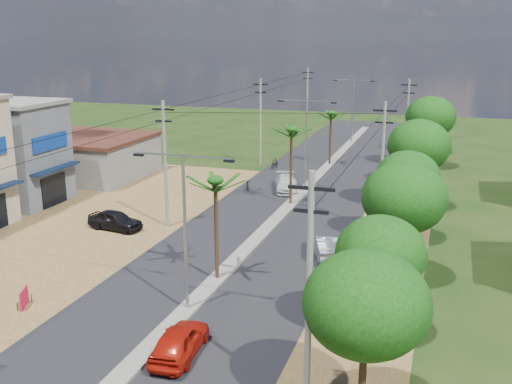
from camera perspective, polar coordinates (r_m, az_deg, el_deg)
ground at (r=30.63m, az=-6.53°, el=-11.19°), size 160.00×160.00×0.00m
road at (r=43.72m, az=1.62°, el=-2.99°), size 12.00×110.00×0.04m
median at (r=46.45m, az=2.67°, el=-1.83°), size 1.00×90.00×0.18m
dirt_lot_west at (r=44.47m, az=-20.03°, el=-3.60°), size 18.00×46.00×0.04m
dirt_shoulder_east at (r=42.24m, az=12.77°, el=-4.02°), size 5.00×90.00×0.03m
shophouse_grey at (r=52.32m, az=-22.49°, el=3.53°), size 9.00×6.40×8.30m
low_shed at (r=59.97m, az=-15.44°, el=3.30°), size 10.40×10.40×3.95m
tree_east_a at (r=21.04m, az=10.46°, el=-10.45°), size 4.40×4.40×6.37m
tree_east_b at (r=26.72m, az=11.78°, el=-5.81°), size 4.00×4.00×5.83m
tree_east_c at (r=33.12m, az=13.93°, el=-0.54°), size 4.60×4.60×6.83m
tree_east_d at (r=40.04m, az=14.26°, el=1.30°), size 4.20×4.20×6.13m
tree_east_e at (r=47.71m, az=15.27°, el=4.28°), size 4.80×4.80×7.14m
tree_east_f at (r=55.81m, az=15.24°, el=4.50°), size 3.80×3.80×5.52m
tree_east_g at (r=63.49m, az=16.29°, el=6.85°), size 5.00×5.00×7.38m
tree_east_h at (r=71.51m, az=16.27°, el=7.20°), size 4.40×4.40×6.52m
palm_median_near at (r=32.20m, az=-3.88°, el=0.67°), size 2.00×2.00×6.15m
palm_median_mid at (r=47.04m, az=3.41°, el=5.63°), size 2.00×2.00×6.55m
palm_median_far at (r=62.59m, az=7.16°, el=7.24°), size 2.00×2.00×5.85m
streetlight_near at (r=28.87m, az=-6.81°, el=-2.62°), size 5.10×0.18×8.00m
streetlight_mid at (r=52.01m, az=4.80°, el=5.25°), size 5.10×0.18×8.00m
streetlight_far at (r=76.34m, az=9.20°, el=8.16°), size 5.10×0.18×8.00m
utility_pole_w_b at (r=42.30m, az=-8.65°, el=2.88°), size 1.60×0.24×9.00m
utility_pole_w_c at (r=62.44m, az=0.43°, el=6.87°), size 1.60×0.24×9.00m
utility_pole_w_d at (r=82.56m, az=4.90°, el=8.76°), size 1.60×0.24×9.00m
utility_pole_e_a at (r=21.23m, az=5.07°, el=-9.21°), size 1.60×0.24×9.00m
utility_pole_e_b at (r=42.05m, az=11.92°, el=2.65°), size 1.60×0.24×9.00m
utility_pole_e_c at (r=63.67m, az=14.18°, el=6.58°), size 1.60×0.24×9.00m
car_red_near at (r=26.47m, az=-7.29°, el=-13.96°), size 1.96×4.18×1.39m
car_silver_mid at (r=37.42m, az=6.65°, el=-5.12°), size 2.96×4.43×1.38m
car_white_far at (r=52.49m, az=2.92°, el=0.77°), size 3.19×4.94×1.33m
car_parked_dark at (r=43.27m, az=-13.26°, el=-2.66°), size 4.20×2.14×1.37m
moto_rider_west_a at (r=53.25m, az=-0.81°, el=0.74°), size 1.08×1.76×0.87m
moto_rider_west_b at (r=61.19m, az=1.79°, el=2.71°), size 0.68×1.90×1.12m
roadside_sign at (r=32.77m, az=-21.22°, el=-9.44°), size 0.51×1.12×0.98m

